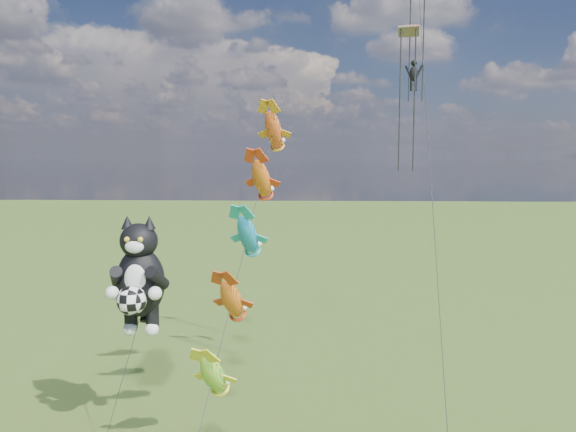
{
  "coord_description": "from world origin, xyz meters",
  "views": [
    {
      "loc": [
        13.39,
        -23.01,
        13.78
      ],
      "look_at": [
        12.03,
        8.19,
        10.44
      ],
      "focal_mm": 35.0,
      "sensor_mm": 36.0,
      "label": 1
    }
  ],
  "objects": [
    {
      "name": "parafoil_rig",
      "position": [
        18.94,
        8.6,
        18.62
      ],
      "size": [
        2.15,
        17.52,
        24.7
      ],
      "rotation": [
        0.0,
        0.0,
        0.01
      ],
      "color": "brown",
      "rests_on": "ground"
    },
    {
      "name": "fish_windsock_rig",
      "position": [
        10.41,
        2.57,
        10.11
      ],
      "size": [
        3.59,
        15.64,
        18.0
      ],
      "rotation": [
        0.0,
        0.0,
        0.11
      ],
      "color": "brown",
      "rests_on": "ground"
    },
    {
      "name": "cat_kite_rig",
      "position": [
        4.8,
        4.0,
        7.87
      ],
      "size": [
        3.0,
        4.3,
        10.86
      ],
      "rotation": [
        0.0,
        0.0,
        -0.39
      ],
      "color": "brown",
      "rests_on": "ground"
    }
  ]
}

